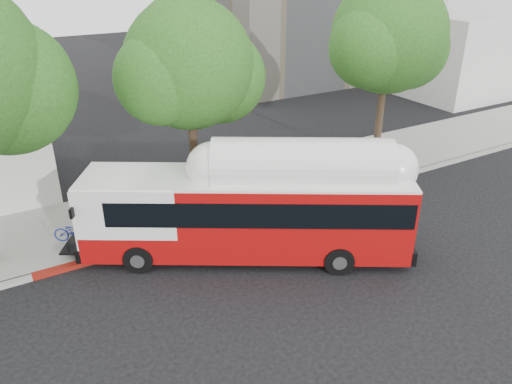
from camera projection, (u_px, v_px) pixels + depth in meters
ground at (293, 268)px, 17.43m from camera, size 120.00×120.00×0.00m
sidewalk at (213, 196)px, 22.46m from camera, size 60.00×5.00×0.15m
curb_strip at (240, 220)px, 20.44m from camera, size 60.00×0.30×0.15m
red_curb_segment at (171, 239)px, 19.08m from camera, size 10.00×0.32×0.16m
street_tree_mid at (198, 68)px, 19.33m from camera, size 5.75×5.00×8.62m
street_tree_right at (394, 40)px, 23.56m from camera, size 6.21×5.40×9.18m
horizon_block at (483, 44)px, 42.17m from camera, size 20.00×12.00×6.00m
transit_bus at (249, 214)px, 17.50m from camera, size 11.48×8.02×3.59m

